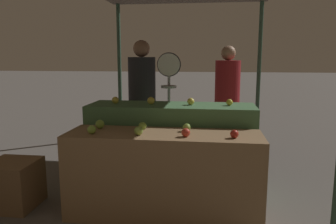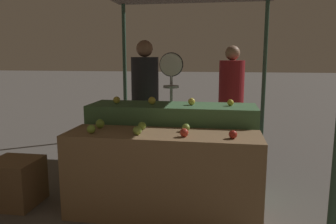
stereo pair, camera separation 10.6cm
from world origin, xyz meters
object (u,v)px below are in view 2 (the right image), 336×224
person_customer_left (231,93)px  produce_scale (171,85)px  person_vendor_at_scale (145,94)px  wooden_crate_side (15,182)px

person_customer_left → produce_scale: bearing=69.9°
produce_scale → person_vendor_at_scale: 0.52m
person_customer_left → wooden_crate_side: bearing=64.9°
person_vendor_at_scale → wooden_crate_side: size_ratio=3.68×
produce_scale → person_customer_left: 1.22m
produce_scale → wooden_crate_side: produce_scale is taller
person_customer_left → wooden_crate_side: (-2.24, -2.15, -0.73)m
wooden_crate_side → person_vendor_at_scale: bearing=55.9°
person_customer_left → person_vendor_at_scale: bearing=48.6°
person_vendor_at_scale → person_customer_left: bearing=-153.0°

